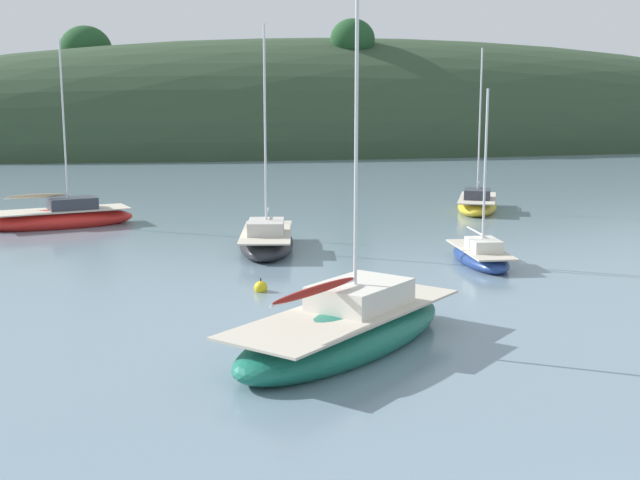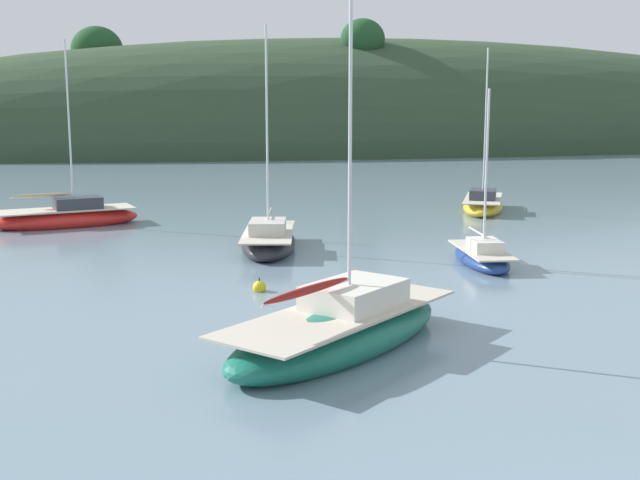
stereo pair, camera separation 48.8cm
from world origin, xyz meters
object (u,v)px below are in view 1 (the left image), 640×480
sailboat_teal_outer (347,330)px  sailboat_white_near (481,256)px  sailboat_blue_center (267,241)px  sailboat_navy_dinghy (62,218)px  mooring_buoy_inner (261,288)px  sailboat_black_sloop (477,204)px

sailboat_teal_outer → sailboat_white_near: 11.72m
sailboat_blue_center → sailboat_navy_dinghy: bearing=134.5°
sailboat_blue_center → sailboat_white_near: size_ratio=1.39×
sailboat_white_near → sailboat_navy_dinghy: sailboat_navy_dinghy is taller
sailboat_teal_outer → mooring_buoy_inner: bearing=99.1°
sailboat_navy_dinghy → mooring_buoy_inner: 17.24m
sailboat_blue_center → sailboat_teal_outer: size_ratio=0.87×
sailboat_teal_outer → sailboat_white_near: (7.77, 8.77, -0.16)m
sailboat_navy_dinghy → mooring_buoy_inner: (7.00, -15.76, -0.30)m
sailboat_white_near → mooring_buoy_inner: bearing=-165.2°
sailboat_black_sloop → sailboat_navy_dinghy: 22.04m
sailboat_teal_outer → mooring_buoy_inner: 6.53m
sailboat_blue_center → sailboat_navy_dinghy: (-8.51, 8.65, 0.03)m
sailboat_black_sloop → sailboat_white_near: bearing=-114.7°
sailboat_black_sloop → sailboat_teal_outer: (-14.01, -22.32, 0.08)m
sailboat_blue_center → sailboat_navy_dinghy: sailboat_blue_center is taller
sailboat_blue_center → sailboat_teal_outer: 13.55m
sailboat_teal_outer → sailboat_navy_dinghy: size_ratio=1.16×
sailboat_teal_outer → sailboat_blue_center: bearing=87.9°
sailboat_teal_outer → sailboat_navy_dinghy: bearing=109.9°
sailboat_blue_center → mooring_buoy_inner: sailboat_blue_center is taller
sailboat_teal_outer → mooring_buoy_inner: (-1.03, 6.44, -0.35)m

